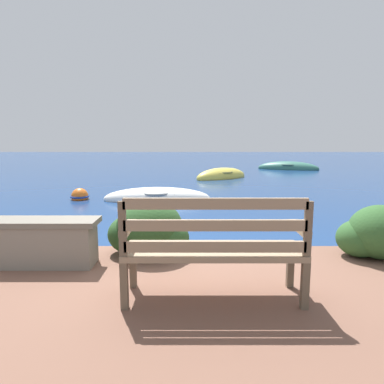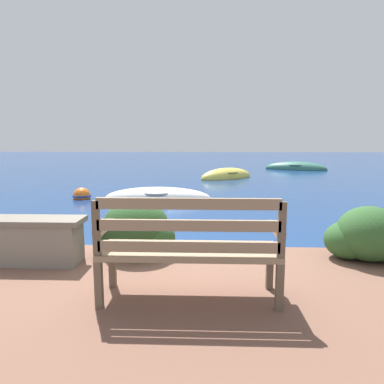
# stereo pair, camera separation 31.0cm
# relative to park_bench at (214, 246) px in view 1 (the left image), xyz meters

# --- Properties ---
(ground_plane) EXTENTS (80.00, 80.00, 0.00)m
(ground_plane) POSITION_rel_park_bench_xyz_m (-0.53, 1.51, -0.70)
(ground_plane) COLOR navy
(park_bench) EXTENTS (1.55, 0.48, 0.93)m
(park_bench) POSITION_rel_park_bench_xyz_m (0.00, 0.00, 0.00)
(park_bench) COLOR brown
(park_bench) RESTS_ON patio_terrace
(hedge_clump_left) EXTENTS (0.99, 0.71, 0.68)m
(hedge_clump_left) POSITION_rel_park_bench_xyz_m (-0.71, 1.19, -0.19)
(hedge_clump_left) COLOR #284C23
(hedge_clump_left) RESTS_ON patio_terrace
(hedge_clump_centre) EXTENTS (0.93, 0.67, 0.63)m
(hedge_clump_centre) POSITION_rel_park_bench_xyz_m (2.00, 1.07, -0.21)
(hedge_clump_centre) COLOR #2D5628
(hedge_clump_centre) RESTS_ON patio_terrace
(rowboat_nearest) EXTENTS (2.85, 0.98, 0.61)m
(rowboat_nearest) POSITION_rel_park_bench_xyz_m (-1.11, 6.14, -0.65)
(rowboat_nearest) COLOR silver
(rowboat_nearest) RESTS_ON ground_plane
(rowboat_mid) EXTENTS (2.59, 2.30, 0.77)m
(rowboat_mid) POSITION_rel_park_bench_xyz_m (1.04, 11.34, -0.64)
(rowboat_mid) COLOR #DBC64C
(rowboat_mid) RESTS_ON ground_plane
(rowboat_far) EXTENTS (3.34, 2.02, 0.76)m
(rowboat_far) POSITION_rel_park_bench_xyz_m (5.00, 15.61, -0.64)
(rowboat_far) COLOR #336B5B
(rowboat_far) RESTS_ON ground_plane
(mooring_buoy) EXTENTS (0.50, 0.50, 0.46)m
(mooring_buoy) POSITION_rel_park_bench_xyz_m (-3.21, 6.27, -0.63)
(mooring_buoy) COLOR orange
(mooring_buoy) RESTS_ON ground_plane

